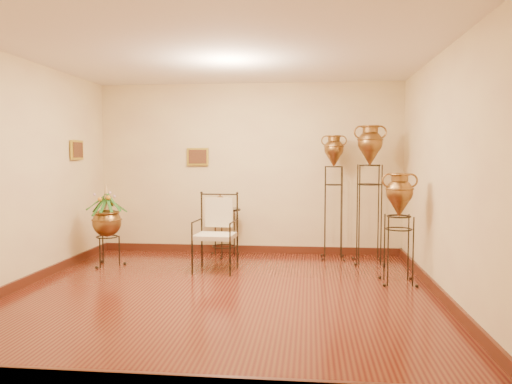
# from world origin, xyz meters

# --- Properties ---
(ground) EXTENTS (5.00, 5.00, 0.00)m
(ground) POSITION_xyz_m (0.00, 0.00, 0.00)
(ground) COLOR #5A2715
(ground) RESTS_ON ground
(room_shell) EXTENTS (5.02, 5.02, 2.81)m
(room_shell) POSITION_xyz_m (-0.01, 0.01, 1.73)
(room_shell) COLOR beige
(room_shell) RESTS_ON ground
(amphora_tall) EXTENTS (0.47, 0.47, 1.95)m
(amphora_tall) POSITION_xyz_m (1.38, 2.15, 1.00)
(amphora_tall) COLOR black
(amphora_tall) RESTS_ON ground
(amphora_mid) EXTENTS (0.56, 0.56, 2.09)m
(amphora_mid) POSITION_xyz_m (1.89, 1.88, 1.06)
(amphora_mid) COLOR black
(amphora_mid) RESTS_ON ground
(amphora_short) EXTENTS (0.53, 0.53, 1.42)m
(amphora_short) POSITION_xyz_m (2.12, 0.68, 0.71)
(amphora_short) COLOR black
(amphora_short) RESTS_ON ground
(planter_urn) EXTENTS (0.71, 0.71, 1.24)m
(planter_urn) POSITION_xyz_m (-1.95, 1.29, 0.69)
(planter_urn) COLOR black
(planter_urn) RESTS_ON ground
(armchair) EXTENTS (0.64, 0.60, 1.08)m
(armchair) POSITION_xyz_m (-0.30, 1.07, 0.54)
(armchair) COLOR black
(armchair) RESTS_ON ground
(side_table) EXTENTS (0.67, 0.67, 0.98)m
(side_table) POSITION_xyz_m (-0.36, 2.15, 0.40)
(side_table) COLOR black
(side_table) RESTS_ON ground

